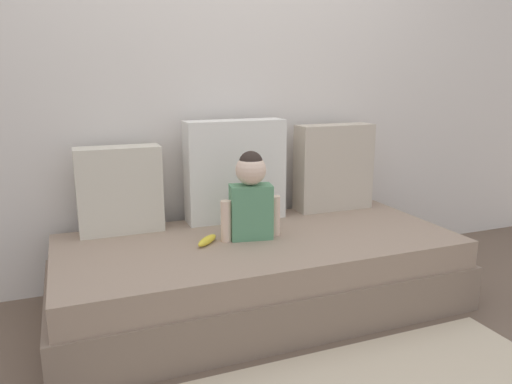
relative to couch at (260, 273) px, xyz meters
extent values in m
plane|color=brown|center=(0.00, 0.00, -0.19)|extent=(12.00, 12.00, 0.00)
cube|color=silver|center=(0.00, 0.61, 0.95)|extent=(5.32, 0.10, 2.28)
cube|color=#826C5B|center=(0.00, 0.00, -0.07)|extent=(2.12, 0.96, 0.24)
cube|color=gray|center=(0.00, 0.00, 0.12)|extent=(2.06, 0.93, 0.14)
cube|color=beige|center=(-0.66, 0.38, 0.43)|extent=(0.44, 0.16, 0.47)
cube|color=silver|center=(0.00, 0.38, 0.49)|extent=(0.58, 0.16, 0.58)
cube|color=#C1B29E|center=(0.66, 0.38, 0.46)|extent=(0.49, 0.16, 0.54)
cube|color=#568E66|center=(-0.04, 0.02, 0.34)|extent=(0.23, 0.16, 0.28)
sphere|color=beige|center=(-0.04, 0.02, 0.56)|extent=(0.16, 0.16, 0.16)
sphere|color=#2D231E|center=(-0.04, 0.02, 0.59)|extent=(0.12, 0.12, 0.12)
cylinder|color=beige|center=(-0.18, 0.02, 0.30)|extent=(0.06, 0.06, 0.21)
cylinder|color=beige|center=(0.10, 0.02, 0.30)|extent=(0.06, 0.06, 0.21)
ellipsoid|color=yellow|center=(-0.28, 0.01, 0.22)|extent=(0.15, 0.15, 0.04)
camera|label=1|loc=(-0.91, -2.26, 1.02)|focal=34.28mm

